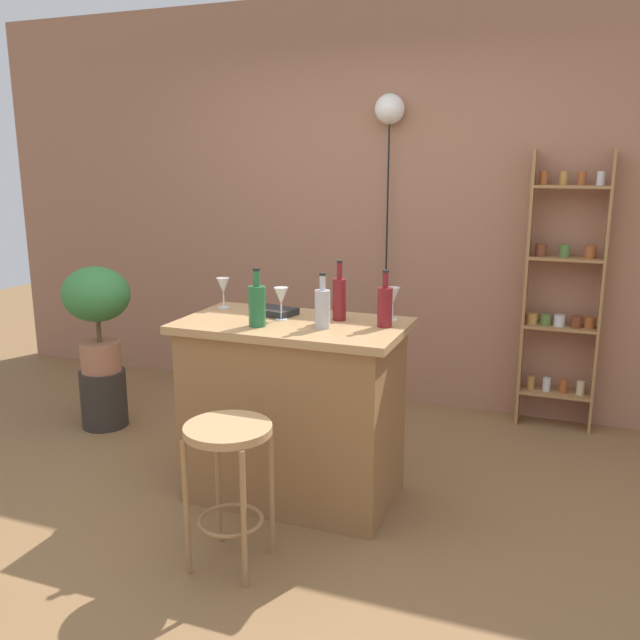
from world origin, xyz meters
The scene contains 16 objects.
ground centered at (0.00, 0.00, 0.00)m, with size 12.00×12.00×0.00m, color brown.
back_wall centered at (0.00, 1.95, 1.40)m, with size 6.40×0.10×2.80m, color #9E6B51.
kitchen_counter centered at (0.00, 0.30, 0.47)m, with size 1.11×0.63×0.93m.
bar_stool centered at (-0.01, -0.37, 0.48)m, with size 0.37×0.37×0.64m.
spice_shelf centered at (1.22, 1.80, 0.89)m, with size 0.47×0.17×1.77m.
plant_stool centered at (-1.54, 0.73, 0.19)m, with size 0.30×0.30×0.38m, color #2D2823.
potted_plant centered at (-1.54, 0.73, 0.81)m, with size 0.44×0.40×0.68m.
bottle_spirits_clear centered at (-0.12, 0.16, 1.04)m, with size 0.08×0.08×0.28m.
bottle_olive_oil centered at (0.45, 0.36, 1.03)m, with size 0.07×0.07×0.27m.
bottle_sauce_amber centered at (0.18, 0.24, 1.03)m, with size 0.07×0.07×0.26m.
bottle_wine_red centered at (0.20, 0.42, 1.04)m, with size 0.07×0.07×0.30m.
wine_glass_left centered at (-0.48, 0.47, 1.05)m, with size 0.07×0.07×0.16m.
wine_glass_center centered at (-0.07, 0.32, 1.05)m, with size 0.07×0.07×0.16m.
wine_glass_right centered at (0.45, 0.52, 1.05)m, with size 0.07×0.07×0.16m.
cookbook centered at (-0.15, 0.41, 0.95)m, with size 0.21×0.15×0.04m, color black.
pendant_globe_light centered at (0.05, 1.84, 2.00)m, with size 0.20×0.20×2.14m.
Camera 1 is at (1.29, -2.69, 1.70)m, focal length 38.04 mm.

